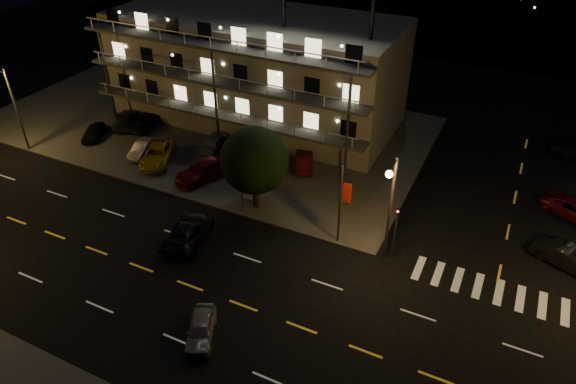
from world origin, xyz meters
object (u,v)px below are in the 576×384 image
at_px(lot_car_2, 158,155).
at_px(side_car_0, 567,257).
at_px(lot_car_7, 216,140).
at_px(road_car_west, 188,232).
at_px(lot_car_4, 247,169).
at_px(tree, 254,162).
at_px(road_car_east, 201,329).

bearing_deg(lot_car_2, side_car_0, -21.30).
bearing_deg(lot_car_7, road_car_west, 104.42).
xyz_separation_m(lot_car_4, side_car_0, (25.04, -0.37, -0.04)).
xyz_separation_m(lot_car_2, lot_car_7, (3.23, 4.63, -0.06)).
xyz_separation_m(lot_car_4, road_car_west, (0.36, -9.25, -0.05)).
height_order(tree, lot_car_2, tree).
relative_size(lot_car_2, road_car_east, 1.40).
bearing_deg(lot_car_2, lot_car_7, 32.02).
bearing_deg(road_car_east, lot_car_4, 86.12).
xyz_separation_m(lot_car_4, lot_car_7, (-5.17, 3.19, 0.03)).
distance_m(lot_car_4, road_car_east, 17.42).
bearing_deg(side_car_0, tree, 120.04).
bearing_deg(tree, lot_car_2, 169.08).
relative_size(tree, lot_car_7, 1.49).
bearing_deg(lot_car_7, side_car_0, 163.72).
distance_m(lot_car_4, road_car_west, 9.26).
relative_size(lot_car_4, lot_car_7, 0.82).
height_order(tree, lot_car_4, tree).
height_order(lot_car_4, road_car_east, lot_car_4).
xyz_separation_m(lot_car_2, road_car_west, (8.76, -7.81, -0.13)).
relative_size(tree, side_car_0, 1.49).
relative_size(lot_car_7, road_car_west, 0.86).
height_order(lot_car_7, road_car_east, lot_car_7).
xyz_separation_m(side_car_0, road_car_east, (-18.86, -15.92, -0.12)).
bearing_deg(tree, lot_car_7, 139.53).
bearing_deg(road_car_west, side_car_0, -170.67).
relative_size(lot_car_7, road_car_east, 1.23).
relative_size(road_car_east, road_car_west, 0.70).
bearing_deg(road_car_east, lot_car_7, 95.57).
relative_size(lot_car_2, road_car_west, 0.98).
xyz_separation_m(road_car_east, road_car_west, (-5.82, 7.04, 0.11)).
relative_size(tree, lot_car_2, 1.31).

